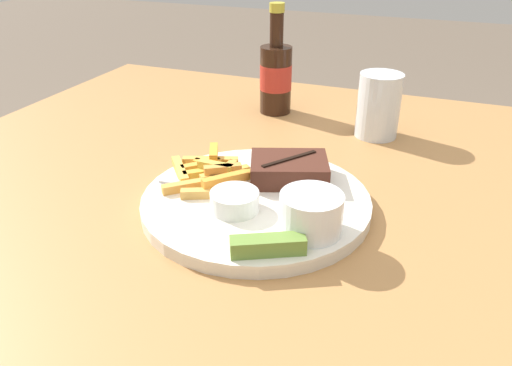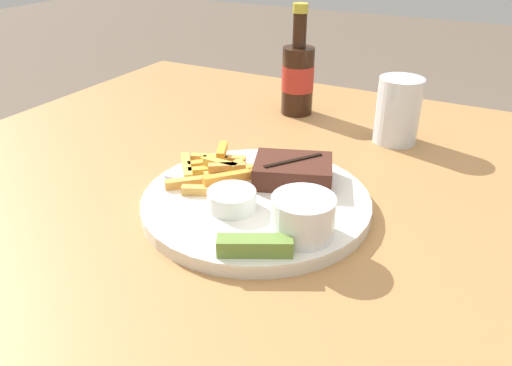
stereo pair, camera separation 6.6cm
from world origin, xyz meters
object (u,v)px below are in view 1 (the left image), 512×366
fork_utensil (200,186)px  beer_bottle (276,75)px  pickle_spear (268,245)px  dinner_plate (256,202)px  coleslaw_cup (311,211)px  dipping_sauce_cup (235,200)px  steak_portion (289,169)px  drinking_glass (379,105)px

fork_utensil → beer_bottle: size_ratio=0.64×
pickle_spear → dinner_plate: bearing=117.3°
coleslaw_cup → beer_bottle: (-0.19, 0.42, 0.03)m
dipping_sauce_cup → coleslaw_cup: bearing=-7.1°
steak_portion → pickle_spear: 0.18m
fork_utensil → drinking_glass: drinking_glass is taller
steak_portion → fork_utensil: bearing=-147.6°
coleslaw_cup → fork_utensil: size_ratio=0.56×
beer_bottle → drinking_glass: 0.22m
dinner_plate → pickle_spear: bearing=-62.7°
drinking_glass → dinner_plate: bearing=-108.9°
coleslaw_cup → fork_utensil: (-0.17, 0.05, -0.03)m
fork_utensil → coleslaw_cup: bearing=-19.8°
dipping_sauce_cup → dinner_plate: bearing=73.2°
beer_bottle → pickle_spear: bearing=-71.5°
dinner_plate → beer_bottle: (-0.10, 0.37, 0.07)m
coleslaw_cup → fork_utensil: 0.18m
steak_portion → dinner_plate: bearing=-112.2°
dinner_plate → fork_utensil: (-0.08, -0.01, 0.01)m
dinner_plate → fork_utensil: 0.08m
pickle_spear → beer_bottle: 0.51m
dipping_sauce_cup → drinking_glass: size_ratio=0.55×
dinner_plate → coleslaw_cup: bearing=-31.2°
dipping_sauce_cup → fork_utensil: 0.08m
dipping_sauce_cup → fork_utensil: (-0.07, 0.04, -0.01)m
dinner_plate → steak_portion: (0.03, 0.06, 0.02)m
dinner_plate → drinking_glass: drinking_glass is taller
steak_portion → beer_bottle: 0.33m
beer_bottle → drinking_glass: (0.21, -0.05, -0.02)m
coleslaw_cup → drinking_glass: 0.37m
pickle_spear → steak_portion: bearing=100.6°
steak_portion → drinking_glass: 0.27m
dipping_sauce_cup → drinking_glass: bearing=71.3°
fork_utensil → drinking_glass: size_ratio=1.19×
steak_portion → coleslaw_cup: 0.14m
dinner_plate → coleslaw_cup: (0.09, -0.06, 0.04)m
coleslaw_cup → dipping_sauce_cup: coleslaw_cup is taller
beer_bottle → drinking_glass: size_ratio=1.86×
pickle_spear → fork_utensil: 0.18m
coleslaw_cup → pickle_spear: size_ratio=0.88×
steak_portion → drinking_glass: size_ratio=1.13×
beer_bottle → coleslaw_cup: bearing=-65.5°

